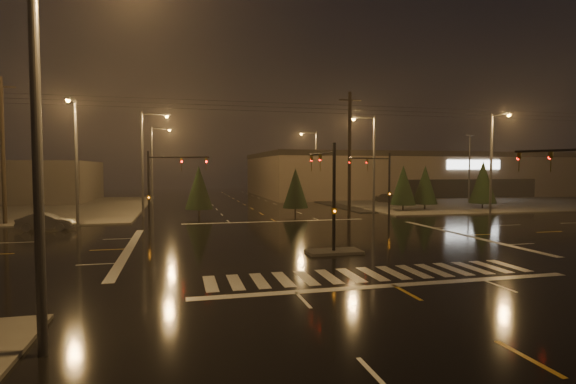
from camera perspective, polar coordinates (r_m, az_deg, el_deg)
name	(u,v)px	position (r m, az deg, el deg)	size (l,w,h in m)	color
ground	(312,241)	(28.57, 3.12, -6.29)	(140.00, 140.00, 0.00)	black
sidewalk_ne	(451,200)	(68.75, 20.02, -0.98)	(36.00, 36.00, 0.12)	#494641
median_island	(334,252)	(24.81, 5.83, -7.55)	(3.00, 1.60, 0.15)	#494641
crosswalk	(372,274)	(20.29, 10.65, -10.17)	(15.00, 2.60, 0.01)	beige
stop_bar_near	(394,285)	(18.54, 13.26, -11.46)	(16.00, 0.50, 0.01)	beige
stop_bar_far	(276,221)	(39.12, -1.58, -3.76)	(16.00, 0.50, 0.01)	beige
parking_lot	(491,201)	(70.07, 24.33, -1.01)	(50.00, 24.00, 0.08)	black
retail_building	(424,173)	(84.80, 16.86, 2.35)	(60.20, 28.30, 7.20)	#736452
signal_mast_median	(328,184)	(25.28, 5.17, 1.04)	(0.25, 4.59, 6.00)	black
signal_mast_ne	(381,178)	(41.12, 11.73, 1.80)	(4.84, 1.86, 6.00)	black
signal_mast_nw	(161,179)	(37.14, -15.78, 1.63)	(4.84, 1.86, 6.00)	black
streetlight_0	(51,119)	(12.39, -27.92, 8.18)	(2.77, 0.32, 10.00)	#38383A
streetlight_1	(146,156)	(45.08, -17.62, 4.38)	(2.77, 0.32, 10.00)	#38383A
streetlight_2	(154,159)	(61.05, -16.62, 3.99)	(2.77, 0.32, 10.00)	#38383A
streetlight_3	(371,157)	(47.16, 10.53, 4.40)	(2.77, 0.32, 10.00)	#38383A
streetlight_4	(314,160)	(65.90, 3.34, 4.03)	(2.77, 0.32, 10.00)	#38383A
streetlight_5	(75,153)	(38.96, -25.40, 4.47)	(0.32, 2.77, 10.00)	#38383A
streetlight_6	(494,156)	(48.68, 24.64, 4.13)	(0.32, 2.77, 10.00)	#38383A
utility_pole_0	(3,150)	(43.26, -32.48, 4.55)	(2.20, 0.32, 12.00)	black
utility_pole_1	(350,153)	(44.09, 7.82, 4.95)	(2.20, 0.32, 12.00)	black
conifer_0	(403,185)	(49.94, 14.42, 0.87)	(2.73, 2.73, 4.97)	black
conifer_1	(425,185)	(51.80, 17.01, 0.88)	(2.71, 2.71, 4.93)	black
conifer_2	(483,182)	(55.13, 23.52, 1.14)	(3.03, 3.03, 5.43)	black
conifer_3	(199,187)	(44.01, -11.25, 0.57)	(2.67, 2.67, 4.88)	black
conifer_4	(295,188)	(44.48, 0.95, 0.52)	(2.54, 2.54, 4.67)	black
car_parked	(389,198)	(61.11, 12.66, -0.78)	(1.55, 3.86, 1.31)	black
car_crossing	(46,222)	(37.97, -28.37, -3.36)	(1.36, 3.90, 1.28)	#505357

